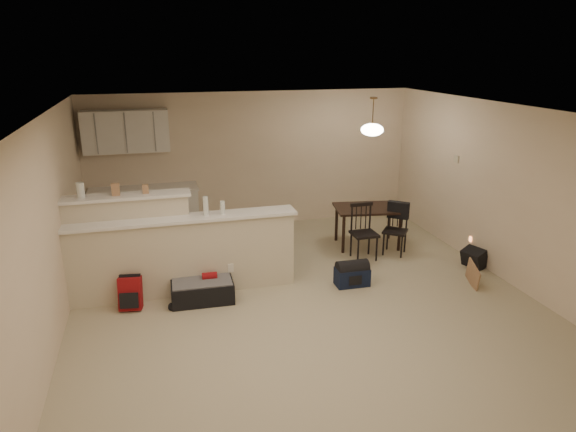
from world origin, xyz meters
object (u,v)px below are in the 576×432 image
object	(u,v)px
dining_chair_near	(364,232)
suitcase	(202,290)
dining_table	(368,212)
black_daypack	(474,258)
dining_chair_far	(395,230)
red_backpack	(130,293)
pendant_lamp	(372,129)
navy_duffel	(352,277)

from	to	relation	value
dining_chair_near	suitcase	size ratio (longest dim) A/B	1.10
dining_table	suitcase	distance (m)	3.24
suitcase	black_daypack	xyz separation A→B (m)	(4.16, 0.00, 0.01)
dining_chair_far	dining_table	bearing A→B (deg)	159.55
dining_chair_near	red_backpack	xyz separation A→B (m)	(-3.57, -0.76, -0.23)
dining_chair_near	dining_chair_far	world-z (taller)	dining_chair_near
red_backpack	suitcase	bearing A→B (deg)	8.76
pendant_lamp	red_backpack	bearing A→B (deg)	-161.53
dining_table	black_daypack	bearing A→B (deg)	-37.28
red_backpack	black_daypack	world-z (taller)	red_backpack
dining_chair_near	pendant_lamp	bearing A→B (deg)	61.51
red_backpack	navy_duffel	xyz separation A→B (m)	(3.02, -0.11, -0.08)
dining_chair_near	black_daypack	xyz separation A→B (m)	(1.51, -0.76, -0.30)
dining_chair_near	suitcase	xyz separation A→B (m)	(-2.65, -0.76, -0.31)
dining_chair_far	red_backpack	size ratio (longest dim) A/B	1.95
dining_chair_near	dining_table	bearing A→B (deg)	61.51
pendant_lamp	black_daypack	bearing A→B (deg)	-46.39
dining_table	suitcase	world-z (taller)	dining_table
dining_table	dining_chair_near	size ratio (longest dim) A/B	1.34
black_daypack	pendant_lamp	bearing A→B (deg)	25.03
dining_chair_far	red_backpack	distance (m)	4.22
red_backpack	black_daypack	bearing A→B (deg)	8.76
dining_chair_near	dining_chair_far	xyz separation A→B (m)	(0.57, 0.06, -0.03)
suitcase	red_backpack	xyz separation A→B (m)	(-0.92, 0.00, 0.08)
dining_table	navy_duffel	size ratio (longest dim) A/B	2.52
dining_chair_near	suitcase	bearing A→B (deg)	-164.14
dining_table	pendant_lamp	distance (m)	1.39
navy_duffel	black_daypack	bearing A→B (deg)	4.11
dining_chair_near	navy_duffel	distance (m)	1.07
red_backpack	dining_chair_far	bearing A→B (deg)	19.93
suitcase	red_backpack	world-z (taller)	red_backpack
black_daypack	suitcase	bearing A→B (deg)	71.41
black_daypack	red_backpack	bearing A→B (deg)	71.41
dining_table	black_daypack	size ratio (longest dim) A/B	3.68
dining_table	navy_duffel	xyz separation A→B (m)	(-0.83, -1.39, -0.47)
black_daypack	navy_duffel	bearing A→B (deg)	74.38
dining_chair_near	navy_duffel	world-z (taller)	dining_chair_near
red_backpack	black_daypack	size ratio (longest dim) A/B	1.31
red_backpack	black_daypack	xyz separation A→B (m)	(5.08, 0.00, -0.07)
suitcase	navy_duffel	world-z (taller)	suitcase
suitcase	red_backpack	distance (m)	0.92
dining_chair_far	navy_duffel	world-z (taller)	dining_chair_far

